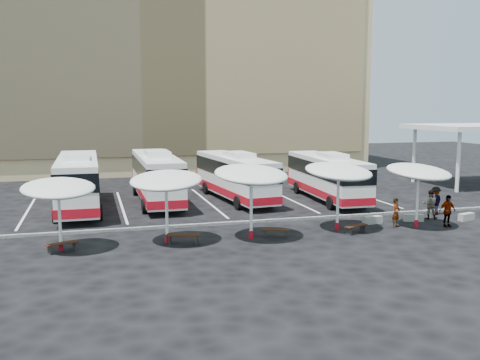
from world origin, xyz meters
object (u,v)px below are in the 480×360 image
object	(u,v)px
bus_2	(234,175)
passenger_0	(396,213)
sunshade_0	(58,188)
sunshade_1	(166,181)
wood_bench_3	(356,227)
bus_3	(327,175)
conc_bench_1	(413,218)
passenger_1	(430,205)
bus_0	(78,180)
wood_bench_0	(62,245)
wood_bench_2	(276,231)
passenger_3	(435,201)
passenger_2	(447,211)
wood_bench_1	(183,237)
sunshade_2	(251,175)
sunshade_4	(419,172)
bus_1	(156,175)
conc_bench_0	(373,220)
sunshade_3	(339,172)
conc_bench_2	(466,217)

from	to	relation	value
bus_2	passenger_0	distance (m)	12.85
sunshade_0	sunshade_1	distance (m)	5.02
passenger_0	wood_bench_3	bearing A→B (deg)	161.33
bus_3	sunshade_0	bearing A→B (deg)	-149.24
conc_bench_1	passenger_1	size ratio (longest dim) A/B	0.64
bus_0	wood_bench_0	size ratio (longest dim) A/B	7.91
bus_3	passenger_0	size ratio (longest dim) A/B	6.84
bus_0	wood_bench_0	bearing A→B (deg)	-93.06
conc_bench_1	wood_bench_2	bearing A→B (deg)	-170.25
wood_bench_2	passenger_3	xyz separation A→B (m)	(11.55, 2.88, 0.56)
passenger_1	passenger_2	bearing A→B (deg)	107.65
bus_0	passenger_3	world-z (taller)	bus_0
wood_bench_3	passenger_0	size ratio (longest dim) A/B	0.92
wood_bench_1	wood_bench_0	bearing A→B (deg)	178.78
bus_0	sunshade_2	bearing A→B (deg)	-51.20
sunshade_4	wood_bench_3	size ratio (longest dim) A/B	2.93
bus_1	sunshade_1	size ratio (longest dim) A/B	2.57
bus_3	sunshade_0	world-z (taller)	sunshade_0
sunshade_1	wood_bench_0	distance (m)	5.70
wood_bench_1	conc_bench_0	world-z (taller)	wood_bench_1
bus_0	conc_bench_1	bearing A→B (deg)	-25.82
bus_1	sunshade_2	xyz separation A→B (m)	(3.38, -12.04, 1.42)
sunshade_3	wood_bench_1	world-z (taller)	sunshade_3
wood_bench_3	bus_1	bearing A→B (deg)	126.42
bus_3	sunshade_3	distance (m)	9.79
wood_bench_3	conc_bench_0	world-z (taller)	wood_bench_3
passenger_0	passenger_3	xyz separation A→B (m)	(4.22, 2.37, 0.08)
wood_bench_1	wood_bench_3	xyz separation A→B (m)	(9.30, -0.18, -0.05)
wood_bench_1	sunshade_2	bearing A→B (deg)	2.77
wood_bench_1	passenger_2	distance (m)	15.00
wood_bench_0	passenger_3	distance (m)	22.28
sunshade_0	passenger_2	size ratio (longest dim) A/B	2.13
wood_bench_0	sunshade_2	bearing A→B (deg)	0.31
wood_bench_2	wood_bench_3	bearing A→B (deg)	-3.59
passenger_2	wood_bench_2	bearing A→B (deg)	175.95
wood_bench_0	wood_bench_1	distance (m)	5.68
sunshade_4	wood_bench_0	distance (m)	19.16
sunshade_2	conc_bench_2	size ratio (longest dim) A/B	3.99
sunshade_0	passenger_1	world-z (taller)	sunshade_0
sunshade_0	wood_bench_2	size ratio (longest dim) A/B	2.64
sunshade_4	wood_bench_1	bearing A→B (deg)	-178.90
bus_0	wood_bench_3	xyz separation A→B (m)	(14.41, -11.09, -1.61)
sunshade_0	passenger_2	bearing A→B (deg)	-1.37
sunshade_1	passenger_0	xyz separation A→B (m)	(12.92, 0.12, -2.33)
sunshade_1	sunshade_4	size ratio (longest dim) A/B	1.05
sunshade_0	sunshade_3	distance (m)	14.42
bus_3	sunshade_1	xyz separation A→B (m)	(-12.89, -9.35, 1.35)
conc_bench_0	passenger_0	bearing A→B (deg)	-52.77
bus_2	conc_bench_1	size ratio (longest dim) A/B	10.09
wood_bench_3	passenger_3	world-z (taller)	passenger_3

